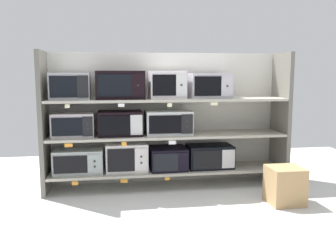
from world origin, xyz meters
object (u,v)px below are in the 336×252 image
object	(u,v)px
microwave_0	(79,161)
microwave_5	(120,123)
microwave_2	(168,158)
microwave_9	(167,85)
microwave_10	(210,86)
microwave_7	(70,86)
microwave_8	(120,85)
shipping_carton	(285,185)
microwave_3	(210,156)
microwave_6	(169,123)
microwave_4	(73,125)
microwave_1	(127,157)

from	to	relation	value
microwave_0	microwave_5	bearing A→B (deg)	-0.01
microwave_2	microwave_9	size ratio (longest dim) A/B	1.04
microwave_5	microwave_10	world-z (taller)	microwave_10
microwave_7	microwave_8	world-z (taller)	microwave_8
shipping_carton	microwave_0	bearing A→B (deg)	160.28
microwave_3	microwave_5	bearing A→B (deg)	179.99
microwave_3	microwave_8	size ratio (longest dim) A/B	0.98
microwave_2	shipping_carton	xyz separation A→B (m)	(1.15, -0.80, -0.16)
microwave_3	shipping_carton	bearing A→B (deg)	-52.23
microwave_7	shipping_carton	size ratio (longest dim) A/B	1.13
microwave_6	microwave_9	bearing A→B (deg)	179.60
microwave_7	microwave_6	bearing A→B (deg)	0.00
microwave_0	microwave_2	distance (m)	1.07
shipping_carton	microwave_2	bearing A→B (deg)	145.25
microwave_6	microwave_4	bearing A→B (deg)	180.00
microwave_6	microwave_10	world-z (taller)	microwave_10
microwave_7	microwave_9	world-z (taller)	microwave_9
microwave_9	microwave_7	bearing A→B (deg)	-179.99
microwave_8	microwave_10	xyz separation A→B (m)	(1.08, 0.00, -0.01)
microwave_8	microwave_10	bearing A→B (deg)	0.00
microwave_8	microwave_5	bearing A→B (deg)	179.53
microwave_0	microwave_5	xyz separation A→B (m)	(0.50, -0.00, 0.44)
microwave_3	microwave_10	bearing A→B (deg)	179.26
microwave_7	microwave_10	size ratio (longest dim) A/B	0.90
microwave_5	microwave_8	world-z (taller)	microwave_8
microwave_5	shipping_carton	distance (m)	1.99
microwave_0	microwave_2	size ratio (longest dim) A/B	1.30
microwave_0	microwave_3	bearing A→B (deg)	-0.01
microwave_3	microwave_6	bearing A→B (deg)	179.98
microwave_5	microwave_10	xyz separation A→B (m)	(1.09, -0.00, 0.44)
microwave_6	microwave_8	size ratio (longest dim) A/B	0.99
microwave_0	microwave_7	xyz separation A→B (m)	(-0.06, -0.00, 0.88)
microwave_5	microwave_7	xyz separation A→B (m)	(-0.56, -0.00, 0.44)
microwave_4	shipping_carton	distance (m)	2.48
microwave_5	microwave_9	bearing A→B (deg)	0.01
microwave_2	microwave_3	size ratio (longest dim) A/B	0.80
microwave_7	microwave_9	bearing A→B (deg)	0.01
microwave_0	microwave_2	xyz separation A→B (m)	(1.07, -0.00, -0.01)
microwave_10	microwave_8	bearing A→B (deg)	-180.00
microwave_6	microwave_9	xyz separation A→B (m)	(-0.02, 0.00, 0.46)
microwave_4	microwave_5	bearing A→B (deg)	0.00
microwave_2	microwave_5	world-z (taller)	microwave_5
microwave_4	microwave_9	size ratio (longest dim) A/B	1.14
microwave_9	microwave_3	bearing A→B (deg)	-0.03
microwave_6	microwave_9	distance (m)	0.46
microwave_10	shipping_carton	world-z (taller)	microwave_10
microwave_3	microwave_7	size ratio (longest dim) A/B	1.24
microwave_1	microwave_5	xyz separation A→B (m)	(-0.07, 0.00, 0.41)
microwave_1	microwave_9	distance (m)	1.00
microwave_8	shipping_carton	distance (m)	2.17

